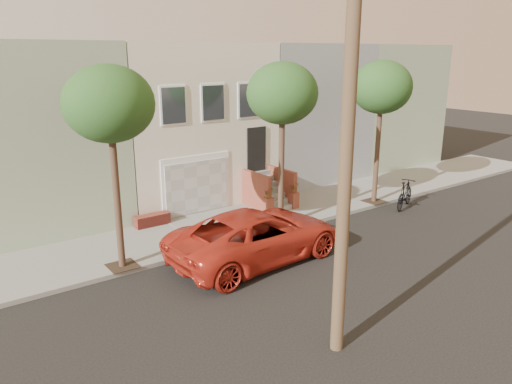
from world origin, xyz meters
TOP-DOWN VIEW (x-y plane):
  - ground at (0.00, 0.00)m, footprint 90.00×90.00m
  - sidewalk at (0.00, 5.35)m, footprint 40.00×3.70m
  - house_row at (0.00, 11.19)m, footprint 33.10×11.70m
  - tree_left at (-5.50, 3.90)m, footprint 2.70×2.57m
  - tree_mid at (1.00, 3.90)m, footprint 2.70×2.57m
  - tree_right at (6.50, 3.90)m, footprint 2.70×2.57m
  - pickup_truck at (-1.50, 2.07)m, footprint 6.36×3.21m
  - motorcycle at (7.20, 2.76)m, footprint 2.20×1.36m

SIDE VIEW (x-z plane):
  - ground at x=0.00m, z-range 0.00..0.00m
  - sidewalk at x=0.00m, z-range 0.00..0.15m
  - motorcycle at x=7.20m, z-range 0.00..1.28m
  - pickup_truck at x=-1.50m, z-range 0.00..1.72m
  - house_row at x=0.00m, z-range 0.14..7.14m
  - tree_left at x=-5.50m, z-range 2.11..8.41m
  - tree_mid at x=1.00m, z-range 2.11..8.41m
  - tree_right at x=6.50m, z-range 2.11..8.41m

